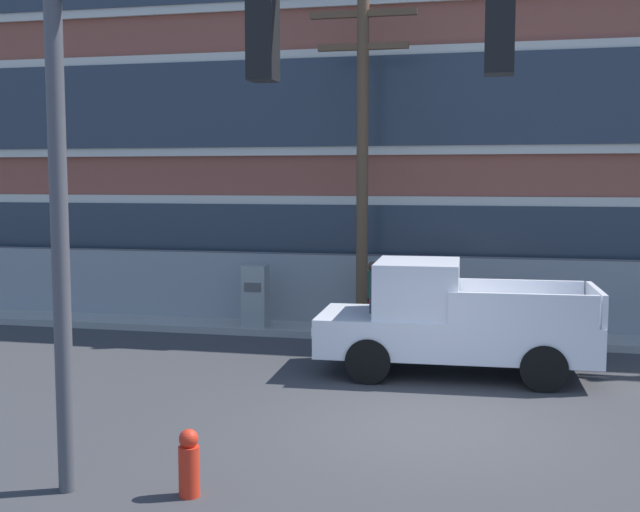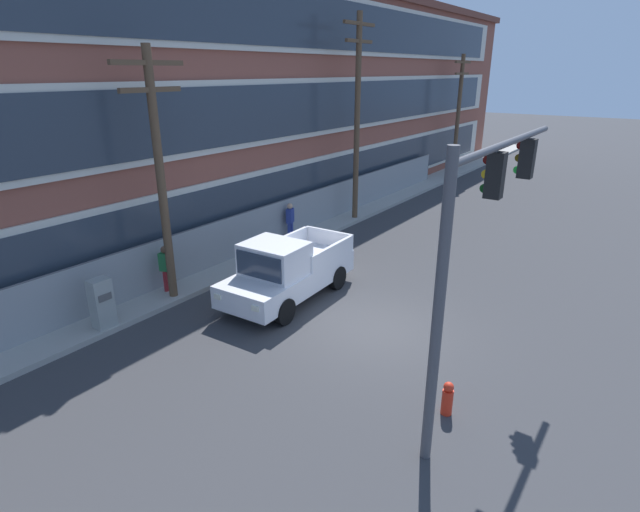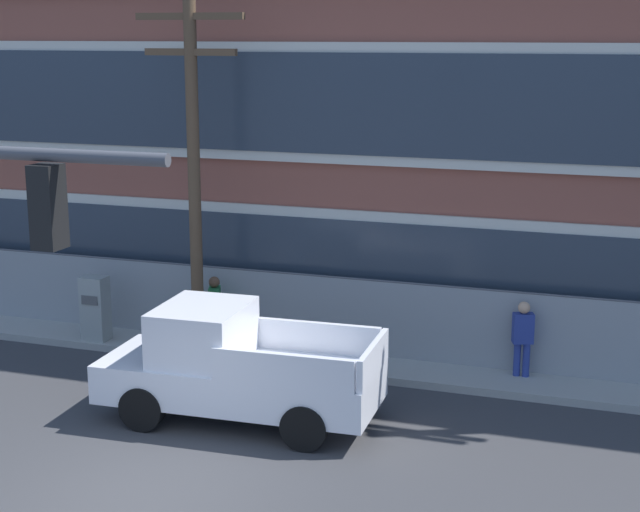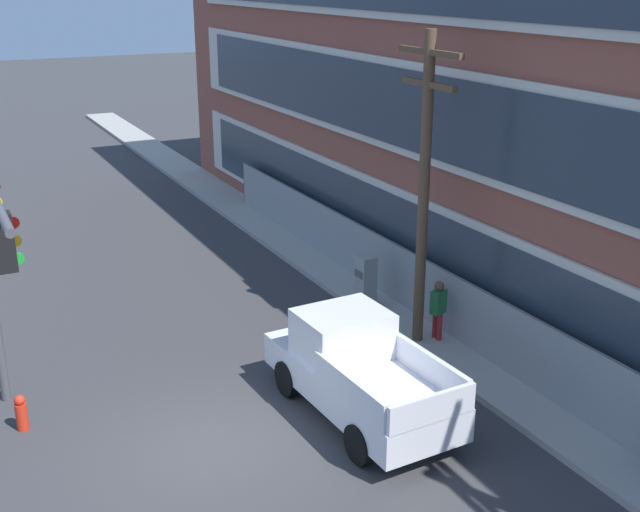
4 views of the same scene
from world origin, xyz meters
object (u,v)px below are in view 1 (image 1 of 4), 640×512
at_px(utility_pole_near_corner, 362,148).
at_px(fire_hydrant, 189,463).
at_px(pickup_truck_white, 449,322).
at_px(electrical_cabinet, 255,300).
at_px(traffic_signal_mast, 216,117).
at_px(pedestrian_by_fence, 373,292).

distance_m(utility_pole_near_corner, fire_hydrant, 10.11).
height_order(pickup_truck_white, electrical_cabinet, pickup_truck_white).
distance_m(pickup_truck_white, fire_hydrant, 6.88).
bearing_deg(fire_hydrant, electrical_cabinet, 102.85).
xyz_separation_m(traffic_signal_mast, electrical_cabinet, (-2.54, 9.42, -3.43)).
relative_size(traffic_signal_mast, pedestrian_by_fence, 3.73).
bearing_deg(pedestrian_by_fence, electrical_cabinet, -168.57).
bearing_deg(traffic_signal_mast, electrical_cabinet, 105.11).
distance_m(utility_pole_near_corner, electrical_cabinet, 4.24).
distance_m(utility_pole_near_corner, pedestrian_by_fence, 3.31).
height_order(traffic_signal_mast, fire_hydrant, traffic_signal_mast).
bearing_deg(pickup_truck_white, fire_hydrant, -111.23).
xyz_separation_m(traffic_signal_mast, pickup_truck_white, (2.05, 6.54, -3.26)).
bearing_deg(fire_hydrant, traffic_signal_mast, -19.47).
bearing_deg(electrical_cabinet, pickup_truck_white, -32.06).
distance_m(pickup_truck_white, electrical_cabinet, 5.42).
distance_m(pedestrian_by_fence, fire_hydrant, 9.83).
bearing_deg(electrical_cabinet, fire_hydrant, -77.15).
bearing_deg(pickup_truck_white, traffic_signal_mast, -107.42).
xyz_separation_m(pedestrian_by_fence, fire_hydrant, (-0.54, -9.80, -0.59)).
xyz_separation_m(electrical_cabinet, pedestrian_by_fence, (2.65, 0.54, 0.17)).
distance_m(electrical_cabinet, fire_hydrant, 9.51).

